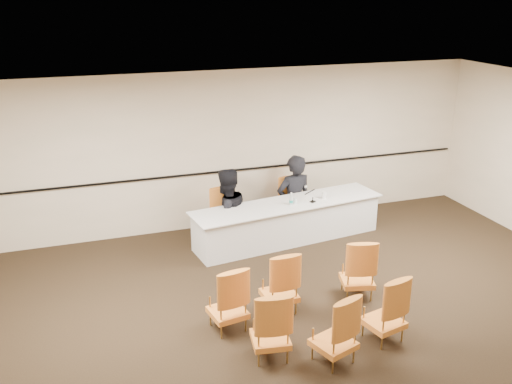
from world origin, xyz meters
The scene contains 20 objects.
floor centered at (0.00, 0.00, 0.00)m, with size 10.00×10.00×0.00m, color black.
ceiling centered at (0.00, 0.00, 3.00)m, with size 10.00×10.00×0.00m, color white.
wall_back centered at (0.00, 4.00, 1.50)m, with size 10.00×0.04×3.00m, color beige.
wall_rail centered at (0.00, 3.96, 1.10)m, with size 9.80×0.04×0.03m, color black.
panel_table centered at (0.76, 2.89, 0.36)m, with size 3.61×0.84×0.72m, color silver, non-canonical shape.
panelist_main centered at (1.12, 3.49, 0.44)m, with size 0.72×0.47×1.98m, color black.
panelist_main_chair centered at (1.12, 3.49, 0.47)m, with size 0.50×0.50×0.95m, color orange, non-canonical shape.
panelist_second centered at (-0.29, 3.30, 0.42)m, with size 0.91×0.71×1.87m, color black.
panelist_second_chair centered at (-0.29, 3.30, 0.47)m, with size 0.50×0.50×0.95m, color orange, non-canonical shape.
papers centered at (1.20, 2.96, 0.72)m, with size 0.30×0.22×0.00m, color silver.
microphone centered at (1.20, 2.80, 0.87)m, with size 0.10×0.21×0.29m, color black, non-canonical shape.
water_bottle centered at (0.78, 2.81, 0.84)m, with size 0.07×0.07×0.23m, color teal, non-canonical shape.
drinking_glass centered at (0.87, 2.84, 0.77)m, with size 0.06×0.06×0.10m, color white.
coffee_cup centered at (1.47, 2.90, 0.79)m, with size 0.09×0.09×0.14m, color silver.
aud_chair_front_left centered at (-1.09, 0.45, 0.47)m, with size 0.50×0.50×0.95m, color orange, non-canonical shape.
aud_chair_front_mid centered at (-0.27, 0.66, 0.47)m, with size 0.50×0.50×0.95m, color orange, non-canonical shape.
aud_chair_front_right centered at (0.99, 0.68, 0.47)m, with size 0.50×0.50×0.95m, color orange, non-canonical shape.
aud_chair_back_left centered at (-0.76, -0.32, 0.47)m, with size 0.50×0.50×0.95m, color orange, non-canonical shape.
aud_chair_back_mid centered at (-0.06, -0.66, 0.47)m, with size 0.50×0.50×0.95m, color orange, non-canonical shape.
aud_chair_back_right centered at (0.77, -0.44, 0.47)m, with size 0.50×0.50×0.95m, color orange, non-canonical shape.
Camera 1 is at (-2.89, -6.01, 4.38)m, focal length 40.00 mm.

